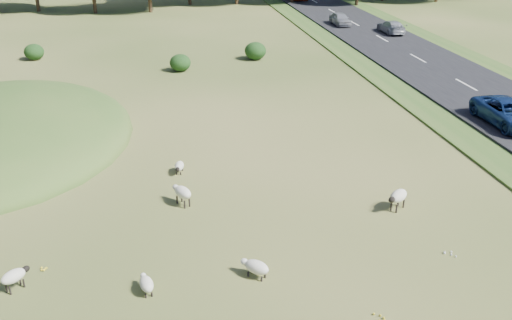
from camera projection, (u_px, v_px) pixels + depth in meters
The scene contains 12 objects.
ground at pixel (189, 87), 42.05m from camera, with size 160.00×160.00×0.00m, color #2B4816.
road at pixel (390, 44), 54.37m from camera, with size 8.00×150.00×0.25m, color black.
shrubs at pixel (167, 55), 48.16m from camera, with size 20.57×7.76×1.52m.
sheep_0 at pixel (14, 276), 19.78m from camera, with size 1.04×0.99×0.79m.
sheep_1 at pixel (146, 284), 19.67m from camera, with size 0.63×1.07×0.60m.
sheep_2 at pixel (182, 192), 25.36m from camera, with size 0.99×1.27×0.90m.
sheep_3 at pixel (256, 267), 20.49m from camera, with size 1.11×1.08×0.68m.
sheep_4 at pixel (179, 166), 28.48m from camera, with size 0.64×1.06×0.59m.
sheep_5 at pixel (398, 196), 24.96m from camera, with size 1.27×1.10×0.93m.
car_1 at pixel (509, 113), 33.91m from camera, with size 2.48×5.37×1.49m, color navy.
car_4 at pixel (340, 19), 62.12m from camera, with size 1.58×3.94×1.34m, color #94959B.
car_5 at pixel (391, 27), 58.30m from camera, with size 1.76×4.33×1.26m, color #9EA0A5.
Camera 1 is at (-2.72, -20.76, 12.35)m, focal length 40.00 mm.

